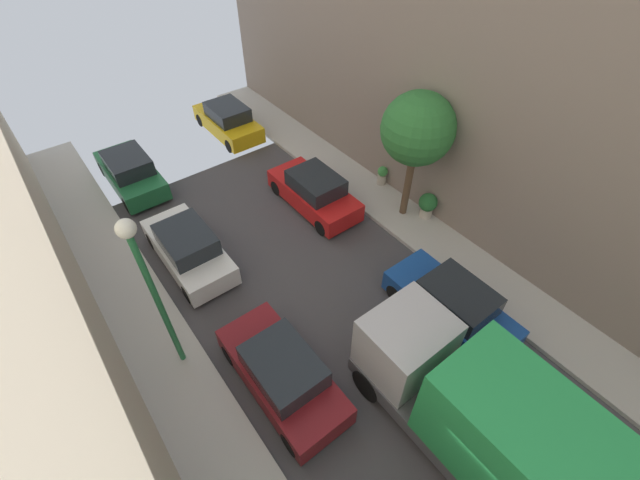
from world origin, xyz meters
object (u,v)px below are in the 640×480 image
Objects in this scene: parked_car_right_3 at (314,192)px; parked_car_left_5 at (131,172)px; parked_car_right_2 at (452,305)px; parked_car_right_4 at (228,121)px; parked_car_left_4 at (188,248)px; potted_plant_5 at (428,204)px; potted_plant_0 at (382,175)px; parked_car_left_3 at (282,373)px; delivery_truck at (490,425)px; lamp_post at (148,279)px; street_tree_1 at (418,130)px.

parked_car_left_5 is at bearing 132.80° from parked_car_right_3.
parked_car_right_4 is (0.00, 14.23, 0.00)m from parked_car_right_2.
potted_plant_5 is (8.42, -3.45, 0.02)m from parked_car_left_4.
parked_car_right_4 is 4.01× the size of potted_plant_5.
parked_car_left_5 is 1.00× the size of parked_car_right_3.
parked_car_right_2 reaches higher than potted_plant_0.
parked_car_right_2 is 5.02× the size of potted_plant_0.
parked_car_left_3 is 11.59m from parked_car_left_5.
parked_car_right_2 is (5.40, -7.19, 0.00)m from parked_car_left_4.
delivery_truck is (2.70, -10.24, 1.07)m from parked_car_left_4.
potted_plant_0 is 0.15× the size of lamp_post.
parked_car_left_4 is 5.02× the size of potted_plant_0.
parked_car_right_2 is 4.80m from potted_plant_5.
parked_car_left_4 is (0.00, 5.89, 0.00)m from parked_car_left_3.
parked_car_left_3 is at bearing 121.81° from delivery_truck.
potted_plant_0 is (3.10, -7.87, -0.13)m from parked_car_right_4.
potted_plant_5 is at bearing -91.83° from potted_plant_0.
lamp_post is (-7.30, 3.74, 2.99)m from parked_car_right_2.
lamp_post is (-10.40, -2.62, 3.13)m from potted_plant_0.
parked_car_right_2 and parked_car_right_4 have the same top height.
lamp_post reaches higher than parked_car_left_3.
parked_car_left_4 is 1.00× the size of parked_car_right_4.
parked_car_left_5 is at bearing 142.46° from potted_plant_0.
lamp_post is at bearing 127.95° from parked_car_left_3.
parked_car_left_3 reaches higher than potted_plant_0.
street_tree_1 is at bearing 127.03° from potted_plant_5.
parked_car_right_2 is (5.40, -1.30, 0.00)m from parked_car_left_3.
parked_car_right_4 is 5.02× the size of potted_plant_0.
street_tree_1 is (5.18, 7.50, 2.06)m from delivery_truck.
street_tree_1 is 3.23m from potted_plant_5.
lamp_post reaches higher than street_tree_1.
lamp_post is (-4.60, 6.79, 1.93)m from delivery_truck.
potted_plant_0 is at bearing -37.54° from parked_car_left_5.
potted_plant_5 is (3.02, -10.49, 0.02)m from parked_car_right_4.
lamp_post is at bearing -180.00° from potted_plant_5.
potted_plant_5 is (3.02, 3.74, 0.02)m from parked_car_right_2.
parked_car_right_2 is 7.06m from parked_car_right_3.
parked_car_right_4 is 0.64× the size of delivery_truck.
potted_plant_0 is (8.50, -0.83, -0.13)m from parked_car_left_4.
delivery_truck is (-2.70, -3.05, 1.07)m from parked_car_right_2.
lamp_post reaches higher than delivery_truck.
parked_car_left_3 is at bearing -133.17° from parked_car_right_3.
delivery_truck is at bearing -55.88° from lamp_post.
parked_car_left_4 is 4.95m from lamp_post.
parked_car_right_3 reaches higher than potted_plant_5.
parked_car_right_3 is (5.40, 5.76, 0.00)m from parked_car_left_3.
delivery_truck is at bearing -121.65° from potted_plant_0.
parked_car_right_2 is 8.73m from lamp_post.
parked_car_left_5 is 7.95m from parked_car_right_3.
parked_car_right_2 is 1.00× the size of parked_car_right_4.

